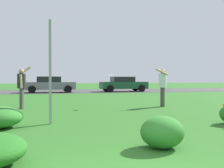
{
  "coord_description": "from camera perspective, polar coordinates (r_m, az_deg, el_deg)",
  "views": [
    {
      "loc": [
        -1.17,
        -2.26,
        1.25
      ],
      "look_at": [
        1.52,
        8.21,
        1.04
      ],
      "focal_mm": 42.34,
      "sensor_mm": 36.0,
      "label": 1
    }
  ],
  "objects": [
    {
      "name": "car_gray_center_left",
      "position": [
        24.7,
        -13.28,
        -0.08
      ],
      "size": [
        4.5,
        2.0,
        1.45
      ],
      "color": "slate",
      "rests_on": "ground"
    },
    {
      "name": "ground_plane",
      "position": [
        14.55,
        -9.75,
        -3.81
      ],
      "size": [
        120.0,
        120.0,
        0.0
      ],
      "primitive_type": "plane",
      "color": "#2D6B23"
    },
    {
      "name": "car_dark_green_center_right",
      "position": [
        25.8,
        2.44,
        0.0
      ],
      "size": [
        4.5,
        2.0,
        1.45
      ],
      "color": "#194C2D",
      "rests_on": "ground"
    },
    {
      "name": "person_thrower_dark_shirt",
      "position": [
        11.56,
        -18.94,
        -0.15
      ],
      "size": [
        0.55,
        0.51,
        1.78
      ],
      "color": "#232328",
      "rests_on": "ground"
    },
    {
      "name": "daylily_clump_mid_center",
      "position": [
        4.91,
        10.78,
        -10.16
      ],
      "size": [
        0.8,
        0.74,
        0.58
      ],
      "color": "#337F2D",
      "rests_on": "ground"
    },
    {
      "name": "highway_strip",
      "position": [
        26.69,
        -11.86,
        -1.56
      ],
      "size": [
        120.0,
        8.64,
        0.01
      ],
      "primitive_type": "cube",
      "color": "#424244",
      "rests_on": "ground"
    },
    {
      "name": "highway_center_stripe",
      "position": [
        26.69,
        -11.86,
        -1.55
      ],
      "size": [
        120.0,
        0.16,
        0.0
      ],
      "primitive_type": "cube",
      "color": "yellow",
      "rests_on": "ground"
    },
    {
      "name": "frisbee_white",
      "position": [
        11.46,
        -0.33,
        1.85
      ],
      "size": [
        0.26,
        0.27,
        0.1
      ],
      "color": "white"
    },
    {
      "name": "person_catcher_white_shirt",
      "position": [
        12.01,
        10.84,
        -0.03
      ],
      "size": [
        0.58,
        0.51,
        1.71
      ],
      "color": "silver",
      "rests_on": "ground"
    },
    {
      "name": "sign_post_by_roadside",
      "position": [
        7.45,
        -13.22,
        2.53
      ],
      "size": [
        0.07,
        0.1,
        2.87
      ],
      "color": "#93969B",
      "rests_on": "ground"
    }
  ]
}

